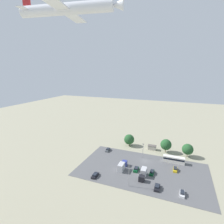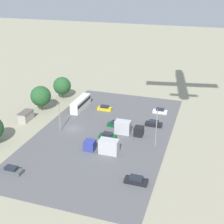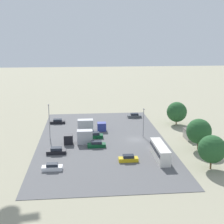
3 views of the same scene
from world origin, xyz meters
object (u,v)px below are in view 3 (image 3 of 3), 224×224
Objects in this scene: parked_car_3 at (134,116)px; parked_car_5 at (97,145)px; shed_building at (190,134)px; parked_car_0 at (58,122)px; bus at (160,151)px; parked_car_2 at (56,151)px; parked_car_1 at (128,159)px; parked_truck_1 at (80,137)px; parked_car_4 at (95,136)px; parked_truck_0 at (90,126)px; parked_car_6 at (52,167)px.

parked_car_5 reaches higher than parked_car_3.
shed_building is 42.00m from parked_car_0.
parked_car_2 is at bearing -11.94° from bus.
shed_building is 1.05× the size of parked_car_5.
parked_car_1 is 38.54m from parked_car_3.
bus is 21.98m from parked_truck_1.
parked_car_1 is at bearing 8.23° from bus.
parked_car_2 is 1.07× the size of parked_car_4.
shed_building is at bearing -97.04° from parked_car_4.
parked_car_2 is at bearing -37.50° from parked_car_3.
parked_truck_0 reaches higher than parked_car_4.
parked_car_1 is 25.11m from parked_truck_0.
parked_car_4 is at bearing -35.01° from parked_car_3.
parked_car_4 is 22.60m from parked_car_6.
parked_car_6 is 17.26m from parked_truck_1.
parked_car_4 reaches higher than parked_car_5.
parked_car_0 is at bearing 20.38° from parked_truck_1.
shed_building is 26.17m from parked_car_4.
parked_car_4 reaches higher than parked_car_2.
parked_truck_0 is (-14.02, 15.67, 0.98)m from parked_car_3.
parked_car_0 is at bearing 2.48° from parked_car_6.
parked_car_2 reaches higher than parked_car_3.
parked_car_5 is 14.01m from parked_truck_0.
parked_truck_0 reaches higher than parked_car_5.
shed_building is 0.58× the size of parked_truck_0.
parked_truck_1 is at bearing -14.89° from parked_truck_0.
parked_car_4 is at bearing -48.17° from bus.
parked_car_6 reaches higher than parked_car_0.
parked_car_1 reaches higher than parked_car_6.
parked_car_6 is at bearing 2.48° from parked_car_0.
parked_car_2 is at bearing 3.60° from parked_car_0.
bus reaches higher than parked_car_6.
bus is 1.27× the size of parked_truck_0.
parked_car_5 is at bearing -27.22° from parked_car_3.
bus reaches higher than shed_building.
parked_car_5 reaches higher than parked_car_1.
parked_car_4 is 5.85m from parked_truck_1.
parked_car_0 is 19.55m from parked_car_4.
parked_car_1 is (-13.94, 19.13, -0.63)m from shed_building.
parked_truck_0 is at bearing 5.34° from parked_car_5.
parked_car_5 is 1.08× the size of parked_car_6.
parked_car_6 is (-3.16, 16.74, -0.01)m from parked_car_1.
parked_truck_0 reaches higher than parked_car_1.
parked_truck_0 is at bearing 154.00° from parked_car_2.
parked_car_1 is at bearing 29.03° from parked_car_0.
parked_car_6 is (-4.25, 24.28, -1.17)m from bus.
parked_truck_0 is (26.93, -8.69, 0.98)m from parked_car_6.
parked_car_3 reaches higher than parked_car_0.
parked_car_4 is 7.30m from parked_car_5.
shed_building is 39.74m from parked_car_6.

